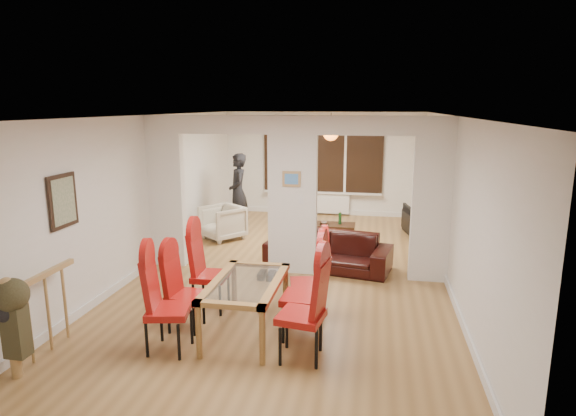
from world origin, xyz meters
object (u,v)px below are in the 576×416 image
(bottle, at_px, (340,218))
(bowl, at_px, (324,223))
(sofa, at_px, (328,251))
(coffee_table, at_px, (331,229))
(dining_table, at_px, (246,307))
(dining_chair_ra, at_px, (301,308))
(dining_chair_rc, at_px, (308,278))
(person, at_px, (238,192))
(dining_chair_la, at_px, (168,303))
(dining_chair_rb, at_px, (303,291))
(television, at_px, (405,222))
(armchair, at_px, (223,222))
(dining_chair_lb, at_px, (185,290))
(dining_chair_lc, at_px, (210,270))

(bottle, distance_m, bowl, 0.37)
(sofa, bearing_deg, coffee_table, 104.90)
(dining_table, relative_size, dining_chair_ra, 1.23)
(dining_chair_rc, height_order, sofa, dining_chair_rc)
(person, relative_size, coffee_table, 1.67)
(dining_chair_la, xyz_separation_m, person, (-0.73, 5.38, 0.29))
(dining_table, relative_size, dining_chair_rb, 1.23)
(dining_chair_ra, relative_size, dining_chair_rc, 1.06)
(dining_table, bearing_deg, dining_chair_la, -142.89)
(dining_table, bearing_deg, coffee_table, 83.11)
(dining_table, bearing_deg, sofa, 74.28)
(dining_chair_ra, bearing_deg, television, 85.03)
(dining_chair_la, distance_m, dining_chair_rc, 1.82)
(dining_chair_ra, distance_m, dining_chair_rc, 1.03)
(armchair, distance_m, television, 3.92)
(dining_chair_lb, distance_m, coffee_table, 5.03)
(armchair, bearing_deg, television, 53.38)
(coffee_table, bearing_deg, dining_chair_lb, -105.69)
(dining_chair_la, relative_size, dining_chair_lc, 1.01)
(dining_chair_lc, distance_m, dining_chair_rb, 1.47)
(dining_chair_rc, distance_m, bottle, 4.30)
(dining_table, relative_size, armchair, 1.87)
(bowl, bearing_deg, bottle, 15.81)
(dining_chair_lb, xyz_separation_m, person, (-0.71, 4.82, 0.35))
(dining_chair_ra, bearing_deg, dining_chair_la, -166.78)
(person, bearing_deg, dining_chair_la, -15.97)
(dining_chair_lc, distance_m, bowl, 4.30)
(armchair, height_order, person, person)
(coffee_table, bearing_deg, dining_chair_lc, -106.50)
(dining_chair_ra, distance_m, armchair, 5.12)
(dining_chair_la, bearing_deg, armchair, 88.90)
(dining_chair_lc, xyz_separation_m, bottle, (1.44, 4.24, -0.20))
(person, bearing_deg, coffee_table, 66.38)
(dining_chair_lb, bearing_deg, bowl, 80.75)
(dining_chair_rc, height_order, bottle, dining_chair_rc)
(dining_chair_lb, bearing_deg, bottle, 77.33)
(person, bearing_deg, television, 69.90)
(dining_table, distance_m, dining_chair_rb, 0.73)
(dining_chair_rc, bearing_deg, dining_chair_ra, -97.67)
(dining_chair_lc, xyz_separation_m, bowl, (1.10, 4.15, -0.31))
(dining_chair_la, bearing_deg, dining_chair_rc, 26.39)
(dining_table, distance_m, armchair, 4.37)
(dining_chair_lb, height_order, dining_chair_rc, dining_chair_rc)
(dining_chair_rc, distance_m, bowl, 4.21)
(dining_table, xyz_separation_m, bowl, (0.44, 4.75, -0.08))
(dining_chair_rc, bearing_deg, bowl, 81.52)
(dining_table, distance_m, sofa, 2.72)
(dining_chair_lc, distance_m, bottle, 4.48)
(dining_chair_lb, bearing_deg, person, 103.42)
(dining_chair_la, height_order, dining_chair_ra, dining_chair_ra)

